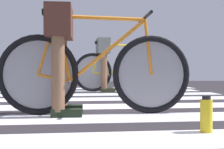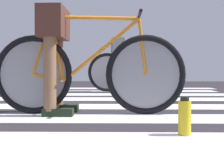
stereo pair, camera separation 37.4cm
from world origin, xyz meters
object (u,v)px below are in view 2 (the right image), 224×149
Objects in this scene: bicycle_1_of_2 at (88,72)px; bicycle_2_of_2 at (134,71)px; cyclist_1_of_2 at (54,46)px; cyclist_2_of_2 at (118,57)px; water_bottle at (185,117)px.

bicycle_1_of_2 is 2.79m from bicycle_2_of_2.
cyclist_1_of_2 is 0.55× the size of bicycle_2_of_2.
cyclist_2_of_2 is (0.59, 2.70, 0.02)m from cyclist_1_of_2.
cyclist_1_of_2 is 2.76m from cyclist_2_of_2.
water_bottle is at bearing -39.15° from cyclist_1_of_2.
bicycle_1_of_2 is 1.00× the size of bicycle_2_of_2.
cyclist_1_of_2 reaches higher than water_bottle.
cyclist_2_of_2 reaches higher than cyclist_1_of_2.
cyclist_1_of_2 is 1.38m from water_bottle.
cyclist_1_of_2 is (-0.31, 0.01, 0.24)m from bicycle_1_of_2.
cyclist_1_of_2 reaches higher than bicycle_1_of_2.
cyclist_1_of_2 is at bearing 180.00° from bicycle_1_of_2.
bicycle_1_of_2 is 2.73m from cyclist_2_of_2.
water_bottle is (0.39, -3.53, -0.53)m from cyclist_2_of_2.
water_bottle is (0.08, -3.55, -0.27)m from bicycle_2_of_2.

